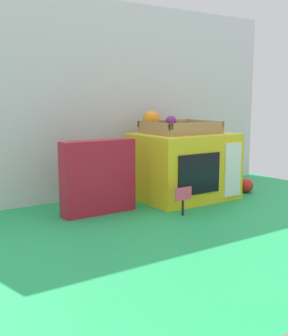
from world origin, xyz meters
name	(u,v)px	position (x,y,z in m)	size (l,w,h in m)	color
ground_plane	(152,207)	(0.00, 0.00, 0.00)	(1.70, 1.70, 0.00)	#219E54
display_back_panel	(114,100)	(0.00, 0.28, 0.39)	(1.61, 0.03, 0.79)	silver
toy_microwave	(184,166)	(0.19, 0.04, 0.13)	(0.38, 0.30, 0.26)	yellow
food_groups_crate	(176,127)	(0.17, 0.08, 0.29)	(0.27, 0.22, 0.09)	#A37F51
cookie_set_box	(98,177)	(-0.21, 0.03, 0.13)	(0.27, 0.07, 0.26)	#B2192D
price_sign	(183,197)	(0.02, -0.16, 0.07)	(0.07, 0.01, 0.10)	black
loose_toy_apple	(246,185)	(0.48, -0.03, 0.03)	(0.06, 0.06, 0.06)	red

